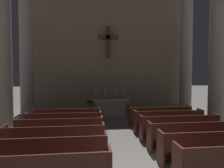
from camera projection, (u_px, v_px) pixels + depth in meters
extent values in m
cube|color=#4C2319|center=(33.00, 168.00, 3.61)|extent=(2.93, 0.05, 0.50)
cube|color=#4C2319|center=(48.00, 155.00, 4.86)|extent=(2.93, 0.40, 0.05)
cube|color=#4C2319|center=(45.00, 148.00, 4.62)|extent=(2.93, 0.05, 0.50)
cube|color=#4C2319|center=(49.00, 160.00, 5.05)|extent=(2.93, 0.04, 0.40)
cube|color=#4C2319|center=(106.00, 151.00, 5.00)|extent=(0.06, 0.50, 0.95)
cube|color=#4C2319|center=(55.00, 141.00, 5.87)|extent=(2.93, 0.40, 0.05)
cube|color=#4C2319|center=(54.00, 135.00, 5.63)|extent=(2.93, 0.05, 0.50)
cube|color=#4C2319|center=(56.00, 146.00, 6.05)|extent=(2.93, 0.04, 0.40)
cube|color=#4C2319|center=(103.00, 138.00, 6.01)|extent=(0.06, 0.50, 0.95)
cube|color=#4C2319|center=(4.00, 142.00, 5.68)|extent=(0.06, 0.50, 0.95)
cube|color=#4C2319|center=(60.00, 132.00, 6.87)|extent=(2.93, 0.40, 0.05)
cube|color=#4C2319|center=(59.00, 126.00, 6.64)|extent=(2.93, 0.05, 0.50)
cube|color=#4C2319|center=(61.00, 136.00, 7.06)|extent=(2.93, 0.04, 0.40)
cube|color=#4C2319|center=(102.00, 129.00, 7.02)|extent=(0.06, 0.50, 0.95)
cube|color=#4C2319|center=(17.00, 132.00, 6.69)|extent=(0.06, 0.50, 0.95)
cube|color=#4C2319|center=(64.00, 124.00, 7.88)|extent=(2.93, 0.40, 0.05)
cube|color=#4C2319|center=(63.00, 119.00, 7.64)|extent=(2.93, 0.05, 0.50)
cube|color=#4C2319|center=(65.00, 129.00, 8.07)|extent=(2.93, 0.04, 0.40)
cube|color=#4C2319|center=(100.00, 122.00, 8.02)|extent=(0.06, 0.50, 0.95)
cube|color=#4C2319|center=(27.00, 124.00, 7.69)|extent=(0.06, 0.50, 0.95)
cube|color=#4C2319|center=(67.00, 119.00, 8.89)|extent=(2.93, 0.40, 0.05)
cube|color=#4C2319|center=(67.00, 114.00, 8.65)|extent=(2.93, 0.05, 0.50)
cube|color=#4C2319|center=(68.00, 123.00, 9.08)|extent=(2.93, 0.04, 0.40)
cube|color=#4C2319|center=(99.00, 117.00, 9.03)|extent=(0.06, 0.50, 0.95)
cube|color=#4C2319|center=(34.00, 119.00, 8.70)|extent=(0.06, 0.50, 0.95)
cube|color=#4C2319|center=(178.00, 166.00, 4.16)|extent=(0.06, 0.50, 0.95)
cube|color=#4C2319|center=(212.00, 148.00, 5.35)|extent=(2.93, 0.40, 0.05)
cube|color=#4C2319|center=(217.00, 141.00, 5.12)|extent=(2.93, 0.05, 0.50)
cube|color=#4C2319|center=(207.00, 153.00, 5.54)|extent=(2.93, 0.04, 0.40)
cube|color=#4C2319|center=(161.00, 148.00, 5.17)|extent=(0.06, 0.50, 0.95)
cube|color=#4C2319|center=(192.00, 136.00, 6.36)|extent=(2.93, 0.40, 0.05)
cube|color=#4C2319|center=(196.00, 130.00, 6.13)|extent=(2.93, 0.05, 0.50)
cube|color=#4C2319|center=(190.00, 141.00, 6.55)|extent=(2.93, 0.04, 0.40)
cube|color=#4C2319|center=(149.00, 136.00, 6.17)|extent=(0.06, 0.50, 0.95)
cube|color=#4C2319|center=(179.00, 128.00, 7.37)|extent=(2.93, 0.40, 0.05)
cube|color=#4C2319|center=(181.00, 122.00, 7.13)|extent=(2.93, 0.05, 0.50)
cube|color=#4C2319|center=(176.00, 132.00, 7.56)|extent=(2.93, 0.04, 0.40)
cube|color=#4C2319|center=(141.00, 128.00, 7.18)|extent=(0.06, 0.50, 0.95)
cube|color=#4C2319|center=(215.00, 126.00, 7.51)|extent=(0.06, 0.50, 0.95)
cube|color=#4C2319|center=(168.00, 122.00, 8.38)|extent=(2.93, 0.40, 0.05)
cube|color=#4C2319|center=(170.00, 116.00, 8.14)|extent=(2.93, 0.05, 0.50)
cube|color=#4C2319|center=(166.00, 125.00, 8.57)|extent=(2.93, 0.04, 0.40)
cube|color=#4C2319|center=(135.00, 121.00, 8.19)|extent=(0.06, 0.50, 0.95)
cube|color=#4C2319|center=(200.00, 120.00, 8.52)|extent=(0.06, 0.50, 0.95)
cube|color=#4C2319|center=(160.00, 117.00, 9.38)|extent=(2.93, 0.40, 0.05)
cube|color=#4C2319|center=(162.00, 112.00, 9.15)|extent=(2.93, 0.05, 0.50)
cube|color=#4C2319|center=(158.00, 120.00, 9.57)|extent=(2.93, 0.04, 0.40)
cube|color=#4C2319|center=(130.00, 116.00, 9.20)|extent=(0.06, 0.50, 0.95)
cube|color=#4C2319|center=(189.00, 115.00, 9.53)|extent=(0.06, 0.50, 0.95)
cube|color=#ADA89E|center=(4.00, 131.00, 8.01)|extent=(1.03, 1.03, 0.20)
cylinder|color=#ADA89E|center=(2.00, 45.00, 7.85)|extent=(0.73, 0.73, 7.44)
cube|color=#ADA89E|center=(216.00, 125.00, 9.07)|extent=(1.03, 1.03, 0.20)
cylinder|color=#ADA89E|center=(217.00, 49.00, 8.91)|extent=(0.73, 0.73, 7.44)
cube|color=#ADA89E|center=(28.00, 116.00, 10.97)|extent=(1.03, 1.03, 0.20)
cylinder|color=#ADA89E|center=(26.00, 53.00, 10.80)|extent=(0.73, 0.73, 7.44)
cube|color=#ADA89E|center=(185.00, 113.00, 12.02)|extent=(1.03, 1.03, 0.20)
cylinder|color=#ADA89E|center=(186.00, 55.00, 11.86)|extent=(0.73, 0.73, 7.44)
cube|color=#A8A399|center=(110.00, 109.00, 11.34)|extent=(1.76, 0.72, 0.88)
cube|color=#A8A399|center=(110.00, 101.00, 11.32)|extent=(2.20, 0.90, 0.12)
cube|color=silver|center=(110.00, 100.00, 11.32)|extent=(2.09, 0.86, 0.01)
cylinder|color=#B79338|center=(96.00, 100.00, 11.22)|extent=(0.16, 0.16, 0.02)
cylinder|color=#B79338|center=(96.00, 96.00, 11.22)|extent=(0.07, 0.07, 0.41)
cylinder|color=silver|center=(96.00, 90.00, 11.20)|extent=(0.04, 0.04, 0.34)
cylinder|color=#B79338|center=(105.00, 100.00, 11.29)|extent=(0.16, 0.16, 0.02)
cylinder|color=#B79338|center=(105.00, 96.00, 11.28)|extent=(0.07, 0.07, 0.41)
cylinder|color=silver|center=(105.00, 90.00, 11.26)|extent=(0.04, 0.04, 0.34)
cylinder|color=#B79338|center=(115.00, 100.00, 11.35)|extent=(0.16, 0.16, 0.02)
cylinder|color=#B79338|center=(115.00, 96.00, 11.34)|extent=(0.07, 0.07, 0.41)
cylinder|color=silver|center=(115.00, 90.00, 11.33)|extent=(0.04, 0.04, 0.34)
cylinder|color=#B79338|center=(124.00, 99.00, 11.41)|extent=(0.16, 0.16, 0.02)
cylinder|color=#B79338|center=(124.00, 96.00, 11.40)|extent=(0.07, 0.07, 0.41)
cylinder|color=silver|center=(124.00, 90.00, 11.39)|extent=(0.04, 0.04, 0.34)
cube|color=gray|center=(108.00, 49.00, 12.79)|extent=(10.76, 0.25, 8.50)
cube|color=brown|center=(108.00, 42.00, 12.52)|extent=(0.25, 0.25, 2.05)
cube|color=brown|center=(108.00, 37.00, 12.51)|extent=(1.31, 0.25, 0.25)
cylinder|color=#4C2319|center=(90.00, 122.00, 10.04)|extent=(0.36, 0.36, 0.04)
cylinder|color=#4C2319|center=(90.00, 112.00, 10.02)|extent=(0.10, 0.10, 1.05)
cube|color=#4C2319|center=(90.00, 102.00, 9.99)|extent=(0.44, 0.31, 0.15)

